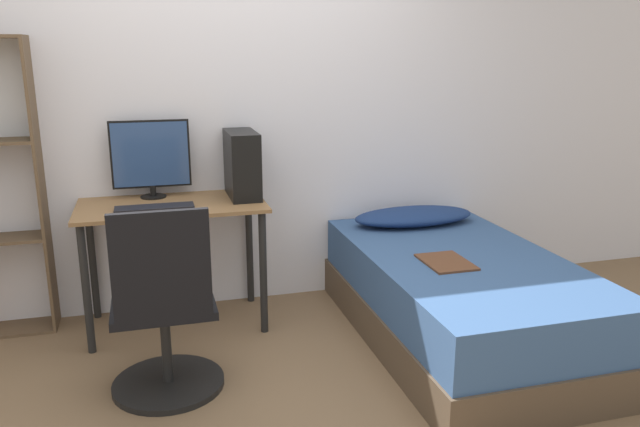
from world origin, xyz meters
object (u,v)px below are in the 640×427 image
at_px(monitor, 151,157).
at_px(pc_tower, 242,164).
at_px(keyboard, 155,208).
at_px(bed, 460,298).
at_px(office_chair, 165,323).

height_order(monitor, pc_tower, monitor).
relative_size(monitor, keyboard, 1.08).
bearing_deg(bed, pc_tower, 147.45).
height_order(office_chair, bed, office_chair).
distance_m(office_chair, pc_tower, 1.18).
distance_m(office_chair, bed, 1.66).
relative_size(office_chair, keyboard, 2.21).
bearing_deg(keyboard, bed, -17.64).
bearing_deg(pc_tower, monitor, 167.07).
height_order(office_chair, keyboard, office_chair).
xyz_separation_m(office_chair, keyboard, (-0.01, 0.68, 0.40)).
bearing_deg(office_chair, keyboard, 90.50).
distance_m(keyboard, pc_tower, 0.59).
distance_m(bed, monitor, 2.01).
relative_size(office_chair, bed, 0.51).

